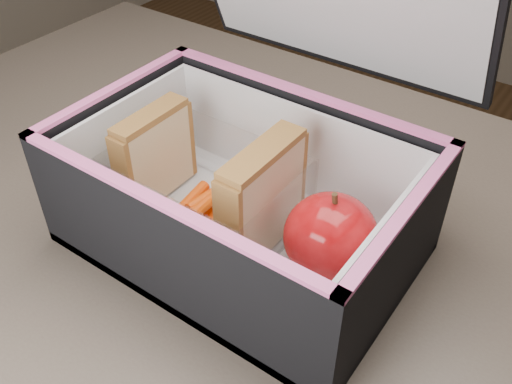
% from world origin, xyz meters
% --- Properties ---
extents(kitchen_table, '(1.20, 0.80, 0.75)m').
position_xyz_m(kitchen_table, '(0.00, 0.00, 0.66)').
color(kitchen_table, brown).
rests_on(kitchen_table, ground).
extents(lunch_bag, '(0.32, 0.30, 0.31)m').
position_xyz_m(lunch_bag, '(-0.04, 0.02, 0.82)').
color(lunch_bag, black).
rests_on(lunch_bag, kitchen_table).
extents(plastic_tub, '(0.18, 0.13, 0.07)m').
position_xyz_m(plastic_tub, '(-0.08, 0.01, 0.80)').
color(plastic_tub, white).
rests_on(plastic_tub, lunch_bag).
extents(sandwich_left, '(0.02, 0.09, 0.10)m').
position_xyz_m(sandwich_left, '(-0.15, 0.01, 0.82)').
color(sandwich_left, tan).
rests_on(sandwich_left, plastic_tub).
extents(sandwich_right, '(0.03, 0.10, 0.11)m').
position_xyz_m(sandwich_right, '(-0.01, 0.01, 0.82)').
color(sandwich_right, tan).
rests_on(sandwich_right, plastic_tub).
extents(carrot_sticks, '(0.05, 0.15, 0.03)m').
position_xyz_m(carrot_sticks, '(-0.08, 0.01, 0.78)').
color(carrot_sticks, '#E34412').
rests_on(carrot_sticks, plastic_tub).
extents(paper_napkin, '(0.10, 0.11, 0.01)m').
position_xyz_m(paper_napkin, '(0.06, 0.02, 0.77)').
color(paper_napkin, white).
rests_on(paper_napkin, lunch_bag).
extents(red_apple, '(0.09, 0.09, 0.09)m').
position_xyz_m(red_apple, '(0.06, 0.01, 0.81)').
color(red_apple, '#950508').
rests_on(red_apple, paper_napkin).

